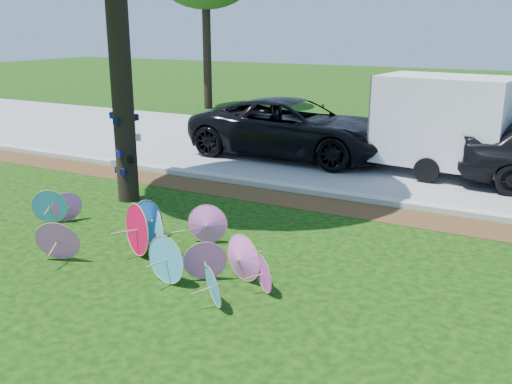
% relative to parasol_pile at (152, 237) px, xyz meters
% --- Properties ---
extents(ground, '(90.00, 90.00, 0.00)m').
position_rel_parasol_pile_xyz_m(ground, '(0.64, -0.62, -0.36)').
color(ground, black).
rests_on(ground, ground).
extents(mulch_strip, '(90.00, 1.00, 0.01)m').
position_rel_parasol_pile_xyz_m(mulch_strip, '(0.64, 3.88, -0.35)').
color(mulch_strip, '#472D16').
rests_on(mulch_strip, ground).
extents(curb, '(90.00, 0.30, 0.12)m').
position_rel_parasol_pile_xyz_m(curb, '(0.64, 4.58, -0.30)').
color(curb, '#B7B5AD').
rests_on(curb, ground).
extents(street, '(90.00, 8.00, 0.01)m').
position_rel_parasol_pile_xyz_m(street, '(0.64, 8.73, -0.35)').
color(street, gray).
rests_on(street, ground).
extents(parasol_pile, '(5.47, 2.26, 0.87)m').
position_rel_parasol_pile_xyz_m(parasol_pile, '(0.00, 0.00, 0.00)').
color(parasol_pile, '#F86CD4').
rests_on(parasol_pile, ground).
extents(black_van, '(5.81, 2.69, 1.61)m').
position_rel_parasol_pile_xyz_m(black_van, '(-1.06, 7.73, 0.45)').
color(black_van, black).
rests_on(black_van, ground).
extents(cargo_trailer, '(3.22, 2.24, 2.72)m').
position_rel_parasol_pile_xyz_m(cargo_trailer, '(2.99, 7.63, 1.00)').
color(cargo_trailer, white).
rests_on(cargo_trailer, ground).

